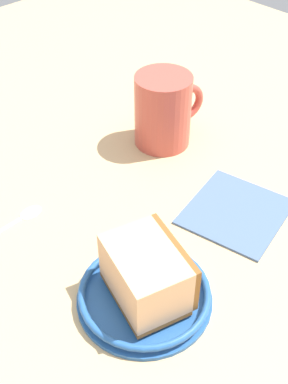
{
  "coord_description": "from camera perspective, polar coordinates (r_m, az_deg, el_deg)",
  "views": [
    {
      "loc": [
        -33.26,
        27.95,
        43.35
      ],
      "look_at": [
        -0.39,
        -3.66,
        3.0
      ],
      "focal_mm": 46.88,
      "sensor_mm": 36.0,
      "label": 1
    }
  ],
  "objects": [
    {
      "name": "ground_plane",
      "position": [
        0.62,
        -2.68,
        -4.35
      ],
      "size": [
        139.27,
        139.27,
        2.61
      ],
      "primitive_type": "cube",
      "color": "tan"
    },
    {
      "name": "folded_napkin",
      "position": [
        0.63,
        10.42,
        -2.13
      ],
      "size": [
        13.68,
        14.25,
        0.6
      ],
      "primitive_type": "cube",
      "rotation": [
        0.0,
        0.0,
        0.22
      ],
      "color": "slate",
      "rests_on": "ground_plane"
    },
    {
      "name": "cake_slice",
      "position": [
        0.51,
        0.34,
        -9.28
      ],
      "size": [
        10.45,
        8.97,
        6.25
      ],
      "color": "brown",
      "rests_on": "small_plate"
    },
    {
      "name": "teaspoon",
      "position": [
        0.63,
        -14.48,
        -3.12
      ],
      "size": [
        2.12,
        13.29,
        0.8
      ],
      "color": "silver",
      "rests_on": "ground_plane"
    },
    {
      "name": "tea_mug",
      "position": [
        0.71,
        2.3,
        9.36
      ],
      "size": [
        8.03,
        10.88,
        10.52
      ],
      "color": "#BF4C3F",
      "rests_on": "ground_plane"
    },
    {
      "name": "small_plate",
      "position": [
        0.53,
        0.06,
        -11.62
      ],
      "size": [
        14.2,
        14.2,
        1.72
      ],
      "color": "#26599E",
      "rests_on": "ground_plane"
    }
  ]
}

